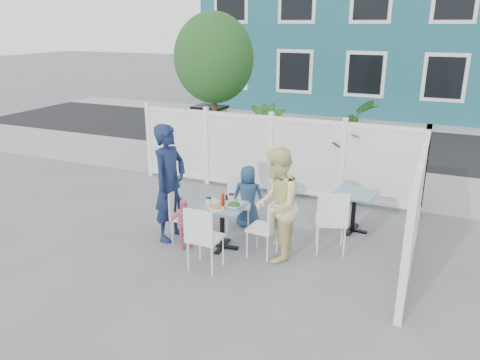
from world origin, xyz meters
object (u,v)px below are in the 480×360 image
at_px(man, 170,183).
at_px(toddler, 184,223).
at_px(boy, 248,196).
at_px(chair_left, 181,212).
at_px(woman, 277,205).
at_px(utility_cabinet, 210,135).
at_px(chair_near, 202,234).
at_px(main_table, 222,216).
at_px(spare_table, 354,201).
at_px(chair_back, 239,198).
at_px(chair_right, 267,224).

relative_size(man, toddler, 2.33).
bearing_deg(boy, chair_left, 35.01).
xyz_separation_m(woman, toddler, (-1.41, -0.26, -0.44)).
relative_size(utility_cabinet, man, 0.71).
xyz_separation_m(man, woman, (1.77, 0.03, -0.10)).
xyz_separation_m(chair_left, man, (-0.20, 0.02, 0.45)).
bearing_deg(chair_near, woman, 43.96).
height_order(main_table, man, man).
xyz_separation_m(main_table, spare_table, (1.75, 1.44, -0.01)).
height_order(utility_cabinet, chair_near, utility_cabinet).
bearing_deg(boy, chair_back, 23.78).
xyz_separation_m(main_table, chair_left, (-0.70, -0.03, -0.05)).
bearing_deg(chair_left, chair_back, 143.36).
distance_m(spare_table, toddler, 2.84).
distance_m(chair_back, chair_near, 1.57).
relative_size(main_table, man, 0.37).
height_order(spare_table, toddler, toddler).
height_order(chair_right, toddler, chair_right).
bearing_deg(main_table, toddler, -156.72).
relative_size(man, woman, 1.12).
distance_m(main_table, chair_right, 0.74).
bearing_deg(chair_left, boy, 141.61).
xyz_separation_m(main_table, boy, (0.05, 0.92, 0.00)).
bearing_deg(chair_left, main_table, 92.66).
height_order(spare_table, woman, woman).
bearing_deg(chair_back, boy, -158.55).
distance_m(spare_table, chair_near, 2.77).
distance_m(woman, boy, 1.25).
bearing_deg(main_table, boy, 86.93).
height_order(utility_cabinet, toddler, utility_cabinet).
height_order(utility_cabinet, man, man).
relative_size(spare_table, chair_right, 0.80).
bearing_deg(chair_left, chair_right, 91.71).
height_order(chair_right, chair_near, chair_near).
bearing_deg(chair_back, woman, 121.22).
xyz_separation_m(chair_back, boy, (0.13, 0.11, 0.01)).
height_order(chair_back, chair_near, chair_near).
height_order(main_table, chair_right, chair_right).
xyz_separation_m(chair_right, boy, (-0.69, 0.91, 0.01)).
distance_m(main_table, spare_table, 2.26).
bearing_deg(chair_back, chair_right, 116.52).
distance_m(man, woman, 1.78).
height_order(main_table, boy, boy).
bearing_deg(woman, spare_table, 135.96).
height_order(chair_left, man, man).
bearing_deg(toddler, boy, 22.53).
relative_size(main_table, chair_left, 0.84).
height_order(chair_back, woman, woman).
xyz_separation_m(main_table, chair_right, (0.73, 0.01, -0.01)).
distance_m(spare_table, chair_right, 1.75).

